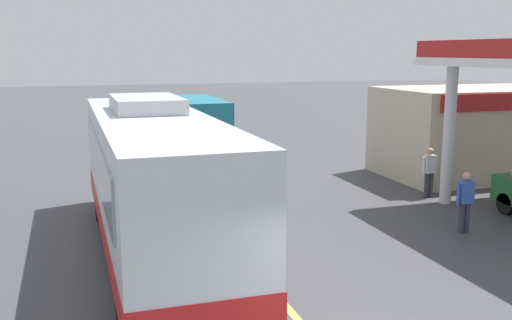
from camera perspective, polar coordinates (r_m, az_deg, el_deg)
ground at (r=27.01m, az=-9.58°, el=0.18°), size 120.00×120.00×0.00m
lane_divider_stripe at (r=22.17m, az=-7.68°, el=-2.02°), size 0.16×50.00×0.01m
coach_bus_main at (r=14.09m, az=-9.84°, el=-2.21°), size 2.60×11.04×3.69m
gas_station_roadside at (r=22.79m, az=23.64°, el=4.21°), size 9.10×11.95×5.10m
minibus_opposing_lane at (r=29.78m, az=-5.53°, el=4.09°), size 2.04×6.13×2.44m
pedestrian_near_pump at (r=16.54m, az=19.67°, el=-3.57°), size 0.55×0.22×1.66m
pedestrian_by_shop at (r=20.20m, az=16.49°, el=-0.91°), size 0.55×0.22×1.66m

